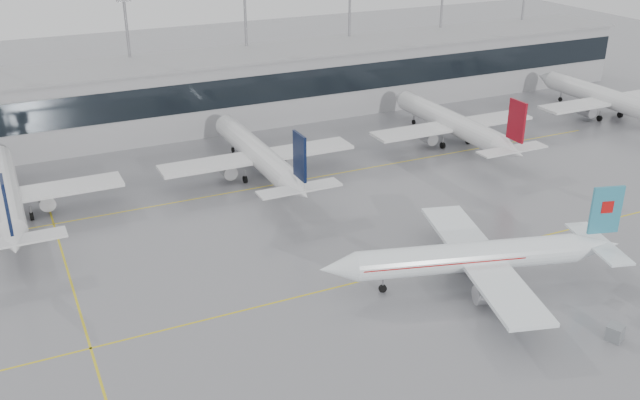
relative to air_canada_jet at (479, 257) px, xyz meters
name	(u,v)px	position (x,y,z in m)	size (l,w,h in m)	color
ground	(366,280)	(-10.78, 5.88, -3.35)	(320.00, 320.00, 0.00)	gray
taxi_line_main	(366,280)	(-10.78, 5.88, -3.34)	(120.00, 0.25, 0.01)	gold
taxi_line_north	(268,186)	(-10.78, 35.88, -3.34)	(120.00, 0.25, 0.01)	gold
taxi_line_cross	(69,277)	(-40.78, 20.88, -3.34)	(0.25, 60.00, 0.01)	gold
terminal	(202,93)	(-10.78, 67.88, 2.65)	(180.00, 15.00, 12.00)	#96969A
terminal_glass	(214,95)	(-10.78, 60.33, 4.15)	(180.00, 0.20, 5.00)	black
terminal_roof	(200,59)	(-10.78, 67.88, 8.85)	(182.00, 16.00, 0.40)	gray
light_masts	(190,46)	(-10.78, 73.88, 10.00)	(156.40, 1.00, 22.60)	gray
air_canada_jet	(479,257)	(0.00, 0.00, 0.00)	(34.08, 27.28, 10.64)	white
parked_jet_b	(6,194)	(-45.78, 39.57, 0.37)	(29.64, 36.96, 11.72)	silver
parked_jet_c	(258,154)	(-10.78, 39.57, 0.37)	(29.64, 36.96, 11.72)	silver
parked_jet_d	(453,123)	(24.22, 39.57, 0.37)	(29.64, 36.96, 11.72)	silver
parked_jet_e	(608,99)	(59.22, 39.57, 0.37)	(29.64, 36.96, 11.72)	silver
gse_unit	(615,333)	(5.70, -14.46, -2.57)	(1.56, 1.45, 1.56)	gray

